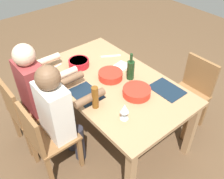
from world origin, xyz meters
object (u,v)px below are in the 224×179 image
Objects in this scene: napkin_stack at (122,66)px; dining_table at (112,88)px; chair_far_right at (192,90)px; serving_bowl_greens at (110,75)px; wine_bottle at (131,70)px; beer_bottle at (95,97)px; diner_near_left at (37,87)px; wine_glass at (125,109)px; chair_near_center at (45,137)px; serving_bowl_salad at (79,63)px; chair_near_left at (24,111)px; diner_near_center at (59,111)px; serving_bowl_pasta at (137,91)px.

dining_table is at bearing -62.94° from napkin_stack.
chair_far_right is 3.43× the size of serving_bowl_greens.
wine_bottle reaches higher than napkin_stack.
beer_bottle is (-0.25, -1.16, 0.37)m from chair_far_right.
napkin_stack is at bearing 69.52° from diner_near_left.
wine_glass is (0.47, -0.26, 0.20)m from dining_table.
wine_bottle reaches higher than chair_far_right.
chair_near_center is at bearing -113.88° from beer_bottle.
beer_bottle is at bearing -77.59° from wine_bottle.
wine_bottle is (0.08, 0.17, 0.19)m from dining_table.
serving_bowl_salad is at bearing 170.66° from wine_glass.
chair_near_left is 3.82× the size of serving_bowl_salad.
chair_near_center is at bearing -105.55° from chair_far_right.
dining_table is at bearing 90.00° from chair_near_center.
wine_bottle reaches higher than beer_bottle.
dining_table is 9.79× the size of wine_glass.
serving_bowl_salad is (-0.44, 0.70, 0.30)m from chair_near_center.
chair_near_center is 1.09m from napkin_stack.
serving_bowl_salad is 0.69m from beer_bottle.
serving_bowl_pasta is at bearing 64.79° from diner_near_center.
serving_bowl_salad is at bearing 89.20° from diner_near_left.
beer_bottle is 1.33× the size of wine_glass.
beer_bottle is (-0.11, -0.40, 0.07)m from serving_bowl_pasta.
diner_near_left is 5.39× the size of serving_bowl_salad.
napkin_stack is (-0.57, -0.56, 0.27)m from chair_far_right.
beer_bottle is (0.20, -0.35, 0.20)m from dining_table.
chair_far_right is at bearing 91.35° from wine_glass.
serving_bowl_pasta is (0.76, 0.85, 0.30)m from chair_near_left.
serving_bowl_greens is 1.13× the size of beer_bottle.
chair_far_right is 0.84m from napkin_stack.
diner_near_left is 4.84× the size of serving_bowl_greens.
diner_near_left is 0.71m from beer_bottle.
diner_near_center is 0.65m from serving_bowl_greens.
serving_bowl_greens is (-0.05, 0.64, 0.08)m from diner_near_center.
chair_far_right is 1.69m from diner_near_left.
dining_table is 1.36× the size of diner_near_left.
diner_near_center is at bearing -115.21° from serving_bowl_pasta.
serving_bowl_salad reaches higher than serving_bowl_pasta.
napkin_stack is (-0.08, 0.22, -0.03)m from serving_bowl_greens.
chair_near_center is 0.95m from serving_bowl_pasta.
serving_bowl_pasta is at bearing 118.21° from wine_glass.
serving_bowl_greens is 0.85× the size of wine_bottle.
wine_bottle is at bearing 28.20° from serving_bowl_salad.
wine_glass is at bearing 37.63° from diner_near_center.
serving_bowl_greens is at bearing -176.29° from serving_bowl_pasta.
chair_near_center is at bearing -90.00° from diner_near_center.
chair_near_center reaches higher than serving_bowl_salad.
wine_bottle is at bearing 61.57° from chair_near_left.
wine_bottle is 1.75× the size of wine_glass.
diner_near_left is 0.52m from serving_bowl_salad.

